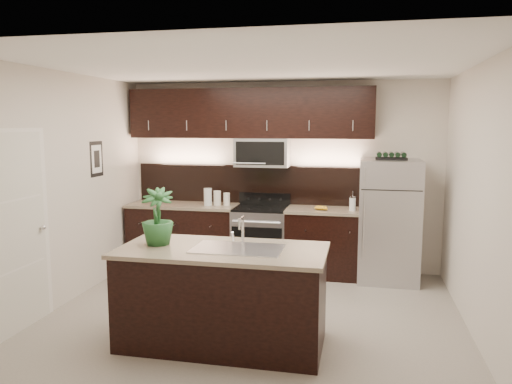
{
  "coord_description": "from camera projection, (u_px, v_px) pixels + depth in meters",
  "views": [
    {
      "loc": [
        1.12,
        -5.14,
        2.1
      ],
      "look_at": [
        -0.08,
        0.55,
        1.31
      ],
      "focal_mm": 35.0,
      "sensor_mm": 36.0,
      "label": 1
    }
  ],
  "objects": [
    {
      "name": "french_press",
      "position": [
        352.0,
        203.0,
        6.74
      ],
      "size": [
        0.09,
        0.09,
        0.26
      ],
      "rotation": [
        0.0,
        0.0,
        0.19
      ],
      "color": "silver",
      "rests_on": "counter_run"
    },
    {
      "name": "ground",
      "position": [
        253.0,
        316.0,
        5.49
      ],
      "size": [
        4.5,
        4.5,
        0.0
      ],
      "primitive_type": "plane",
      "color": "gray",
      "rests_on": "ground"
    },
    {
      "name": "plant",
      "position": [
        157.0,
        217.0,
        4.8
      ],
      "size": [
        0.39,
        0.39,
        0.55
      ],
      "primitive_type": "imported",
      "rotation": [
        0.0,
        0.0,
        0.33
      ],
      "color": "#225526",
      "rests_on": "island"
    },
    {
      "name": "room_walls",
      "position": [
        242.0,
        163.0,
        5.25
      ],
      "size": [
        4.52,
        4.02,
        2.71
      ],
      "color": "beige",
      "rests_on": "ground"
    },
    {
      "name": "counter_run",
      "position": [
        247.0,
        238.0,
        7.16
      ],
      "size": [
        3.51,
        0.65,
        0.94
      ],
      "color": "black",
      "rests_on": "ground"
    },
    {
      "name": "refrigerator",
      "position": [
        389.0,
        221.0,
        6.66
      ],
      "size": [
        0.79,
        0.71,
        1.63
      ],
      "primitive_type": "cube",
      "color": "#B2B2B7",
      "rests_on": "ground"
    },
    {
      "name": "upper_fixtures",
      "position": [
        251.0,
        121.0,
        7.07
      ],
      "size": [
        3.49,
        0.4,
        1.66
      ],
      "color": "black",
      "rests_on": "counter_run"
    },
    {
      "name": "canisters",
      "position": [
        215.0,
        198.0,
        7.16
      ],
      "size": [
        0.36,
        0.19,
        0.25
      ],
      "rotation": [
        0.0,
        0.0,
        0.31
      ],
      "color": "silver",
      "rests_on": "counter_run"
    },
    {
      "name": "island",
      "position": [
        223.0,
        296.0,
        4.76
      ],
      "size": [
        1.96,
        0.96,
        0.94
      ],
      "color": "black",
      "rests_on": "ground"
    },
    {
      "name": "bananas",
      "position": [
        318.0,
        207.0,
        6.81
      ],
      "size": [
        0.22,
        0.19,
        0.06
      ],
      "primitive_type": "ellipsoid",
      "rotation": [
        0.0,
        0.0,
        -0.31
      ],
      "color": "gold",
      "rests_on": "counter_run"
    },
    {
      "name": "sink_faucet",
      "position": [
        238.0,
        247.0,
        4.67
      ],
      "size": [
        0.84,
        0.5,
        0.28
      ],
      "color": "silver",
      "rests_on": "island"
    },
    {
      "name": "wine_rack",
      "position": [
        391.0,
        156.0,
        6.54
      ],
      "size": [
        0.4,
        0.25,
        0.1
      ],
      "color": "black",
      "rests_on": "refrigerator"
    }
  ]
}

